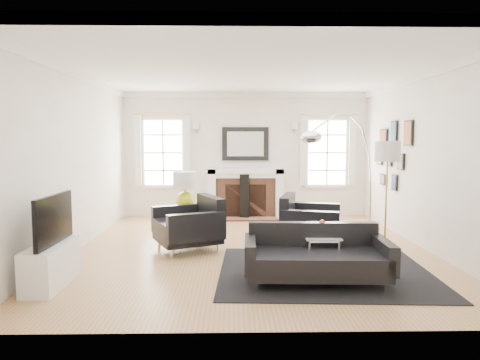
{
  "coord_description": "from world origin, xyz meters",
  "views": [
    {
      "loc": [
        -0.31,
        -6.7,
        1.72
      ],
      "look_at": [
        -0.17,
        0.3,
        1.08
      ],
      "focal_mm": 32.0,
      "sensor_mm": 36.0,
      "label": 1
    }
  ],
  "objects_px": {
    "armchair_left": "(191,226)",
    "armchair_right": "(307,223)",
    "fireplace": "(246,194)",
    "gourd_lamp": "(185,188)",
    "arc_floor_lamp": "(343,171)",
    "sofa": "(316,257)",
    "coffee_table": "(310,223)"
  },
  "relations": [
    {
      "from": "armchair_left",
      "to": "armchair_right",
      "type": "xyz_separation_m",
      "value": [
        1.88,
        0.22,
        -0.0
      ]
    },
    {
      "from": "armchair_left",
      "to": "fireplace",
      "type": "bearing_deg",
      "value": 71.52
    },
    {
      "from": "gourd_lamp",
      "to": "arc_floor_lamp",
      "type": "relative_size",
      "value": 0.29
    },
    {
      "from": "fireplace",
      "to": "gourd_lamp",
      "type": "height_order",
      "value": "gourd_lamp"
    },
    {
      "from": "armchair_left",
      "to": "arc_floor_lamp",
      "type": "xyz_separation_m",
      "value": [
        2.49,
        0.38,
        0.83
      ]
    },
    {
      "from": "armchair_left",
      "to": "sofa",
      "type": "bearing_deg",
      "value": -43.53
    },
    {
      "from": "armchair_left",
      "to": "armchair_right",
      "type": "relative_size",
      "value": 1.08
    },
    {
      "from": "sofa",
      "to": "coffee_table",
      "type": "height_order",
      "value": "sofa"
    },
    {
      "from": "armchair_right",
      "to": "sofa",
      "type": "bearing_deg",
      "value": -96.81
    },
    {
      "from": "fireplace",
      "to": "arc_floor_lamp",
      "type": "relative_size",
      "value": 0.76
    },
    {
      "from": "coffee_table",
      "to": "arc_floor_lamp",
      "type": "height_order",
      "value": "arc_floor_lamp"
    },
    {
      "from": "armchair_right",
      "to": "coffee_table",
      "type": "bearing_deg",
      "value": -80.21
    },
    {
      "from": "sofa",
      "to": "coffee_table",
      "type": "bearing_deg",
      "value": 81.99
    },
    {
      "from": "coffee_table",
      "to": "gourd_lamp",
      "type": "height_order",
      "value": "gourd_lamp"
    },
    {
      "from": "coffee_table",
      "to": "arc_floor_lamp",
      "type": "bearing_deg",
      "value": 25.25
    },
    {
      "from": "armchair_right",
      "to": "arc_floor_lamp",
      "type": "xyz_separation_m",
      "value": [
        0.62,
        0.16,
        0.83
      ]
    },
    {
      "from": "gourd_lamp",
      "to": "coffee_table",
      "type": "bearing_deg",
      "value": -16.28
    },
    {
      "from": "armchair_left",
      "to": "gourd_lamp",
      "type": "distance_m",
      "value": 0.89
    },
    {
      "from": "armchair_right",
      "to": "coffee_table",
      "type": "relative_size",
      "value": 1.27
    },
    {
      "from": "armchair_right",
      "to": "coffee_table",
      "type": "distance_m",
      "value": 0.13
    },
    {
      "from": "fireplace",
      "to": "armchair_right",
      "type": "relative_size",
      "value": 1.4
    },
    {
      "from": "armchair_left",
      "to": "coffee_table",
      "type": "distance_m",
      "value": 1.9
    },
    {
      "from": "armchair_left",
      "to": "coffee_table",
      "type": "relative_size",
      "value": 1.36
    },
    {
      "from": "fireplace",
      "to": "armchair_left",
      "type": "distance_m",
      "value": 2.99
    },
    {
      "from": "fireplace",
      "to": "gourd_lamp",
      "type": "xyz_separation_m",
      "value": [
        -1.12,
        -2.13,
        0.37
      ]
    },
    {
      "from": "armchair_left",
      "to": "arc_floor_lamp",
      "type": "bearing_deg",
      "value": 8.64
    },
    {
      "from": "sofa",
      "to": "armchair_right",
      "type": "relative_size",
      "value": 1.45
    },
    {
      "from": "gourd_lamp",
      "to": "sofa",
      "type": "bearing_deg",
      "value": -51.22
    },
    {
      "from": "fireplace",
      "to": "armchair_left",
      "type": "xyz_separation_m",
      "value": [
        -0.95,
        -2.83,
        -0.16
      ]
    },
    {
      "from": "armchair_left",
      "to": "coffee_table",
      "type": "xyz_separation_m",
      "value": [
        1.9,
        0.1,
        0.01
      ]
    },
    {
      "from": "gourd_lamp",
      "to": "arc_floor_lamp",
      "type": "distance_m",
      "value": 2.7
    },
    {
      "from": "sofa",
      "to": "arc_floor_lamp",
      "type": "bearing_deg",
      "value": 67.03
    }
  ]
}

